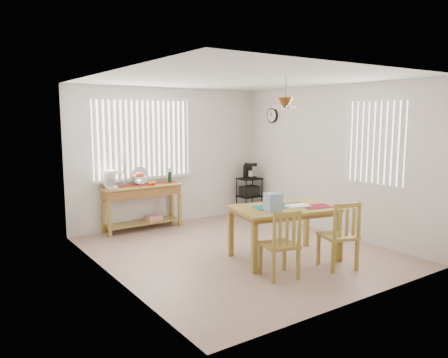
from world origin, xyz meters
TOP-DOWN VIEW (x-y plane):
  - ground at (0.00, 0.00)m, footprint 4.00×4.50m
  - room_shell at (0.00, 0.01)m, footprint 4.20×4.70m
  - sideboard at (-0.69, 2.03)m, footprint 1.46×0.41m
  - sideboard_items at (-0.94, 2.04)m, footprint 1.38×0.34m
  - wire_cart at (1.70, 1.93)m, footprint 0.46×0.37m
  - cart_items at (1.70, 1.94)m, footprint 0.18×0.22m
  - dining_table at (0.31, -0.66)m, footprint 1.60×1.21m
  - table_items at (0.14, -0.75)m, footprint 1.09×0.74m
  - chair_left at (-0.24, -1.22)m, footprint 0.49×0.49m
  - chair_right at (0.67, -1.40)m, footprint 0.53×0.53m

SIDE VIEW (x-z plane):
  - ground at x=0.00m, z-range -0.01..0.00m
  - chair_left at x=-0.24m, z-range -0.01..0.89m
  - chair_right at x=0.67m, z-range -0.01..0.93m
  - wire_cart at x=1.70m, z-range 0.08..0.86m
  - sideboard at x=-0.69m, z-range 0.21..1.02m
  - dining_table at x=0.31m, z-range 0.30..1.06m
  - table_items at x=0.14m, z-range 0.74..0.98m
  - cart_items at x=1.70m, z-range 0.76..1.08m
  - sideboard_items at x=-0.94m, z-range 0.63..1.26m
  - room_shell at x=0.00m, z-range 0.34..3.04m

